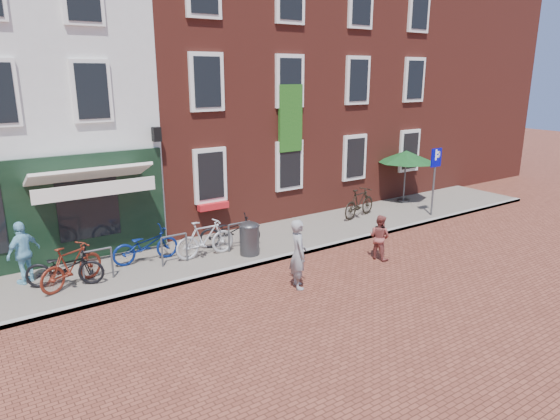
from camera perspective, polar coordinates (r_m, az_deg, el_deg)
ground at (r=13.40m, az=-3.90°, el=-6.78°), size 80.00×80.00×0.00m
sidewalk at (r=15.07m, az=-3.53°, el=-4.02°), size 24.00×3.00×0.10m
building_brick_mid at (r=19.55m, az=-9.77°, el=15.03°), size 6.00×8.00×10.00m
building_brick_right at (r=22.74m, az=4.57°, el=15.22°), size 6.00×8.00×10.00m
filler_right at (r=27.29m, az=15.56°, el=13.70°), size 7.00×8.00×9.00m
litter_bin at (r=14.01m, az=-3.53°, el=-3.05°), size 0.55×0.55×1.02m
parking_sign at (r=18.43m, az=17.33°, el=4.40°), size 0.50×0.08×2.43m
parasol at (r=20.13m, az=14.27°, el=6.21°), size 2.28×2.28×2.14m
woman at (r=12.01m, az=2.10°, el=-5.05°), size 0.60×0.73×1.72m
boy at (r=14.16m, az=11.33°, el=-3.06°), size 0.62×0.72×1.28m
cafe_person at (r=13.54m, az=-27.31°, el=-4.34°), size 0.97×0.82×1.56m
bicycle_0 at (r=13.03m, az=-23.43°, el=-6.05°), size 1.90×1.29×0.94m
bicycle_1 at (r=12.93m, az=-22.77°, el=-5.89°), size 1.78×1.21×1.05m
bicycle_2 at (r=13.95m, az=-15.14°, el=-3.90°), size 1.82×0.68×0.94m
bicycle_3 at (r=13.97m, az=-8.57°, el=-3.26°), size 1.75×0.51×1.05m
bicycle_4 at (r=14.70m, az=-5.75°, el=-2.43°), size 1.90×1.22×0.94m
bicycle_5 at (r=17.82m, az=9.07°, el=0.81°), size 1.81×0.88×1.05m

